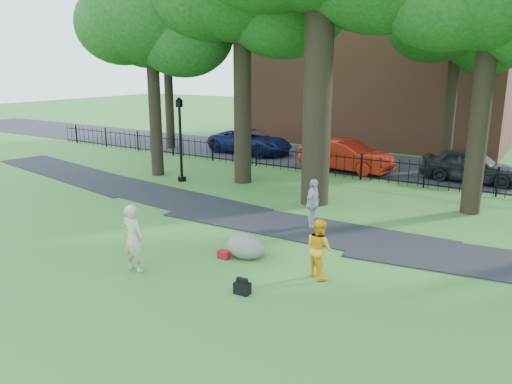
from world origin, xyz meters
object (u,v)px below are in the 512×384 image
Objects in this scene: red_sedan at (346,156)px; man at (319,248)px; lamppost at (181,141)px; woman at (133,238)px; boulder at (246,245)px.

man is at bearing -154.57° from red_sedan.
lamppost is at bearing -4.06° from man.
boulder is (1.95, 2.48, -0.58)m from woman.
boulder is at bearing -129.60° from woman.
boulder is at bearing 24.53° from man.
red_sedan is (-4.68, 12.91, 0.01)m from man.
woman is at bearing 56.26° from man.
man is at bearing -3.54° from boulder.
woman is 1.18× the size of man.
boulder is 0.31× the size of lamppost.
man is at bearing -153.27° from woman.
boulder is at bearing -164.39° from red_sedan.
lamppost is (-10.35, 6.50, 1.15)m from man.
woman reaches higher than man.
boulder is 0.25× the size of red_sedan.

